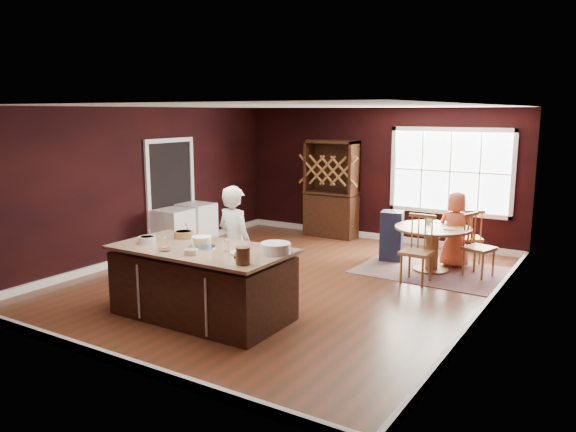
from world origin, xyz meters
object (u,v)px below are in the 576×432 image
object	(u,v)px
kitchen_island	(202,284)
high_chair	(392,235)
chair_south	(417,249)
dryer	(197,226)
seated_woman	(456,230)
chair_east	(479,245)
layer_cake	(202,242)
chair_north	(469,236)
toddler	(398,216)
washer	(174,232)
dining_table	(432,240)
hutch	(331,189)
baker	(235,244)

from	to	relation	value
kitchen_island	high_chair	size ratio (longest dim) A/B	2.48
chair_south	dryer	world-z (taller)	chair_south
seated_woman	chair_east	bearing A→B (deg)	137.27
layer_cake	chair_north	size ratio (longest dim) A/B	0.35
chair_east	toddler	bearing A→B (deg)	96.62
high_chair	toddler	world-z (taller)	toddler
layer_cake	chair_south	size ratio (longest dim) A/B	0.32
kitchen_island	washer	world-z (taller)	kitchen_island
dining_table	chair_north	world-z (taller)	chair_north
chair_east	high_chair	world-z (taller)	chair_east
kitchen_island	dryer	distance (m)	3.78
dining_table	hutch	world-z (taller)	hutch
kitchen_island	dining_table	distance (m)	4.09
baker	chair_north	xyz separation A→B (m)	(2.27, 3.74, -0.32)
chair_south	washer	world-z (taller)	chair_south
baker	hutch	size ratio (longest dim) A/B	0.80
chair_north	hutch	xyz separation A→B (m)	(-3.04, 0.63, 0.53)
high_chair	dryer	size ratio (longest dim) A/B	1.06
dining_table	washer	size ratio (longest dim) A/B	1.46
chair_north	hutch	bearing A→B (deg)	-40.30
layer_cake	toddler	xyz separation A→B (m)	(1.10, 3.99, -0.18)
layer_cake	high_chair	xyz separation A→B (m)	(1.02, 3.93, -0.53)
baker	layer_cake	bearing A→B (deg)	103.16
seated_woman	baker	bearing A→B (deg)	52.30
kitchen_island	dryer	bearing A→B (deg)	132.05
dining_table	dryer	bearing A→B (deg)	-169.18
chair_south	hutch	bearing A→B (deg)	141.60
baker	chair_south	xyz separation A→B (m)	(1.88, 2.12, -0.28)
dining_table	hutch	size ratio (longest dim) A/B	0.61
seated_woman	high_chair	xyz separation A→B (m)	(-1.08, -0.16, -0.19)
high_chair	chair_east	bearing A→B (deg)	-21.51
toddler	washer	bearing A→B (deg)	-153.30
hutch	chair_east	bearing A→B (deg)	-22.19
baker	layer_cake	world-z (taller)	baker
high_chair	hutch	xyz separation A→B (m)	(-1.83, 1.17, 0.55)
dryer	high_chair	bearing A→B (deg)	17.65
chair_north	dryer	distance (m)	5.06
dining_table	high_chair	bearing A→B (deg)	160.54
kitchen_island	seated_woman	bearing A→B (deg)	62.81
chair_east	chair_north	distance (m)	0.83
toddler	washer	size ratio (longest dim) A/B	0.30
chair_east	hutch	xyz separation A→B (m)	(-3.40, 1.39, 0.50)
chair_north	hutch	distance (m)	3.15
chair_north	toddler	world-z (taller)	chair_north
kitchen_island	chair_east	world-z (taller)	chair_east
baker	high_chair	bearing A→B (deg)	-97.60
baker	dining_table	bearing A→B (deg)	-112.31
washer	toddler	bearing A→B (deg)	26.70
kitchen_island	baker	bearing A→B (deg)	92.23
hutch	dryer	world-z (taller)	hutch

